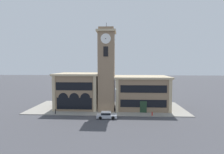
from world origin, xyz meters
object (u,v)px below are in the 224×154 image
(fire_hydrant, at_px, (152,114))
(parked_car_near, at_px, (107,115))
(bollard, at_px, (55,112))
(street_lamp, at_px, (116,98))

(fire_hydrant, bearing_deg, parked_car_near, -168.93)
(parked_car_near, height_order, bollard, parked_car_near)
(street_lamp, bearing_deg, bollard, 179.11)
(fire_hydrant, bearing_deg, bollard, 179.33)
(bollard, height_order, fire_hydrant, bollard)
(bollard, xyz_separation_m, fire_hydrant, (20.69, -0.24, -0.10))
(parked_car_near, distance_m, fire_hydrant, 9.56)
(street_lamp, bearing_deg, parked_car_near, -133.72)
(street_lamp, xyz_separation_m, bollard, (-13.10, 0.20, -3.22))
(parked_car_near, distance_m, street_lamp, 4.12)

